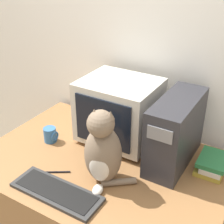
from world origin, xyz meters
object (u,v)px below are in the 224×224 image
(computer_tower, at_px, (176,131))
(mug, at_px, (50,135))
(cat, at_px, (103,151))
(crt_monitor, at_px, (119,111))
(book_stack, at_px, (212,164))
(keyboard, at_px, (56,192))
(pen, at_px, (58,172))

(computer_tower, bearing_deg, mug, -164.24)
(cat, bearing_deg, crt_monitor, 92.43)
(cat, xyz_separation_m, book_stack, (0.46, 0.38, -0.15))
(computer_tower, height_order, mug, computer_tower)
(keyboard, relative_size, book_stack, 2.29)
(computer_tower, xyz_separation_m, keyboard, (-0.39, -0.55, -0.18))
(cat, relative_size, mug, 4.60)
(cat, distance_m, mug, 0.52)
(keyboard, height_order, mug, mug)
(computer_tower, xyz_separation_m, pen, (-0.49, -0.42, -0.19))
(pen, bearing_deg, cat, 15.71)
(keyboard, xyz_separation_m, pen, (-0.10, 0.13, -0.01))
(computer_tower, distance_m, cat, 0.43)
(crt_monitor, relative_size, pen, 3.72)
(book_stack, relative_size, pen, 1.74)
(crt_monitor, xyz_separation_m, mug, (-0.35, -0.24, -0.16))
(mug, bearing_deg, book_stack, 13.74)
(computer_tower, distance_m, mug, 0.77)
(computer_tower, height_order, keyboard, computer_tower)
(crt_monitor, bearing_deg, mug, -146.17)
(keyboard, xyz_separation_m, cat, (0.15, 0.20, 0.18))
(computer_tower, height_order, pen, computer_tower)
(crt_monitor, height_order, computer_tower, crt_monitor)
(mug, bearing_deg, crt_monitor, 33.83)
(book_stack, bearing_deg, cat, -140.52)
(crt_monitor, distance_m, cat, 0.41)
(book_stack, xyz_separation_m, mug, (-0.94, -0.23, 0.01))
(cat, bearing_deg, keyboard, -143.08)
(keyboard, relative_size, pen, 3.98)
(crt_monitor, relative_size, mug, 4.75)
(pen, height_order, mug, mug)
(mug, bearing_deg, cat, -17.19)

